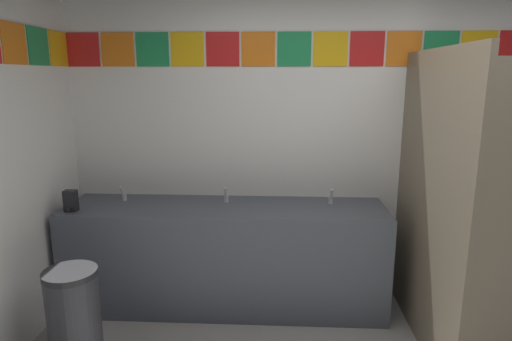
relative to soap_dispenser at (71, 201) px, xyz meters
The scene contains 9 objects.
wall_back 2.18m from the soap_dispenser, 14.18° to the left, with size 4.50×0.09×2.57m.
vanity_counter 1.25m from the soap_dispenser, ahead, with size 2.50×0.61×0.83m.
faucet_left 0.41m from the soap_dispenser, 42.19° to the left, with size 0.04×0.10×0.14m.
faucet_center 1.17m from the soap_dispenser, 13.56° to the left, with size 0.04×0.10×0.14m.
faucet_right 1.99m from the soap_dispenser, ahead, with size 0.04×0.10×0.14m.
soap_dispenser is the anchor object (origin of this frame).
stall_divider 2.77m from the soap_dispenser, ahead, with size 0.92×1.36×2.00m.
toilet 3.22m from the soap_dispenser, ahead, with size 0.39×0.49×0.74m.
trash_bin 0.89m from the soap_dispenser, 66.83° to the right, with size 0.33×0.33×0.65m.
Camera 1 is at (-0.53, -1.81, 1.83)m, focal length 30.45 mm.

